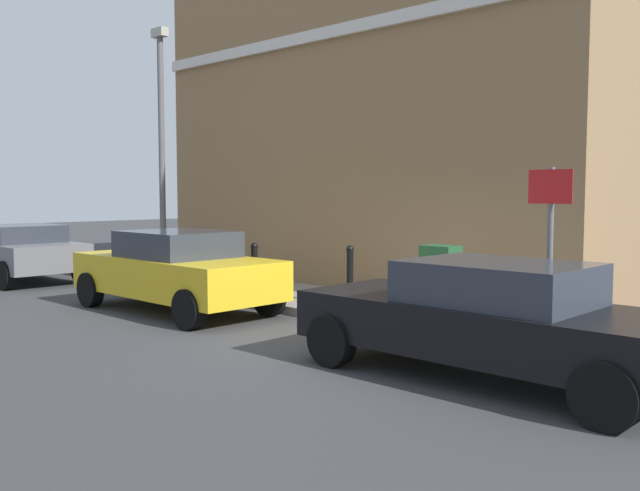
% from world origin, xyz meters
% --- Properties ---
extents(ground, '(80.00, 80.00, 0.00)m').
position_xyz_m(ground, '(0.00, 0.00, 0.00)').
color(ground, '#38383A').
extents(sidewalk, '(2.32, 30.00, 0.15)m').
position_xyz_m(sidewalk, '(2.04, 6.00, 0.07)').
color(sidewalk, gray).
rests_on(sidewalk, ground).
extents(corner_building, '(6.42, 10.92, 8.77)m').
position_xyz_m(corner_building, '(6.36, 3.46, 4.38)').
color(corner_building, olive).
rests_on(corner_building, ground).
extents(car_black, '(1.86, 4.46, 1.36)m').
position_xyz_m(car_black, '(-0.32, -2.48, 0.71)').
color(car_black, black).
rests_on(car_black, ground).
extents(car_yellow, '(1.90, 4.23, 1.44)m').
position_xyz_m(car_yellow, '(-0.23, 3.88, 0.75)').
color(car_yellow, gold).
rests_on(car_yellow, ground).
extents(car_grey, '(1.97, 4.03, 1.34)m').
position_xyz_m(car_grey, '(-0.46, 10.21, 0.71)').
color(car_grey, slate).
rests_on(car_grey, ground).
extents(utility_cabinet, '(0.46, 0.61, 1.15)m').
position_xyz_m(utility_cabinet, '(1.79, -0.35, 0.68)').
color(utility_cabinet, '#1E4C28').
rests_on(utility_cabinet, sidewalk).
extents(bollard_near_cabinet, '(0.14, 0.14, 1.04)m').
position_xyz_m(bollard_near_cabinet, '(1.89, 1.64, 0.70)').
color(bollard_near_cabinet, black).
rests_on(bollard_near_cabinet, sidewalk).
extents(bollard_far_kerb, '(0.14, 0.14, 1.04)m').
position_xyz_m(bollard_far_kerb, '(1.13, 3.35, 0.70)').
color(bollard_far_kerb, black).
rests_on(bollard_far_kerb, sidewalk).
extents(street_sign, '(0.08, 0.60, 2.30)m').
position_xyz_m(street_sign, '(1.26, -2.40, 1.66)').
color(street_sign, '#59595B').
rests_on(street_sign, sidewalk).
extents(lamppost, '(0.20, 0.44, 5.72)m').
position_xyz_m(lamppost, '(1.82, 7.47, 3.30)').
color(lamppost, '#59595B').
rests_on(lamppost, sidewalk).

